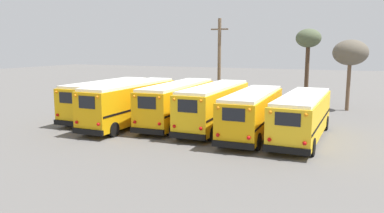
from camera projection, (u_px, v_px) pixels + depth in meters
The scene contains 10 objects.
ground_plane at pixel (194, 127), 28.51m from camera, with size 160.00×160.00×0.00m, color #5B5956.
school_bus_0 at pixel (107, 99), 31.55m from camera, with size 2.57×9.80×3.19m.
school_bus_1 at pixel (131, 102), 29.05m from camera, with size 2.51×10.64×3.30m.
school_bus_2 at pixel (178, 102), 29.39m from camera, with size 2.95×10.72×3.22m.
school_bus_3 at pixel (215, 105), 27.80m from camera, with size 2.63×10.46×3.23m.
school_bus_4 at pixel (253, 112), 25.33m from camera, with size 2.73×9.75×3.05m.
school_bus_5 at pixel (302, 115), 24.42m from camera, with size 2.85×10.20×2.96m.
utility_pole at pixel (219, 62), 37.56m from camera, with size 1.80×0.33×8.83m.
bare_tree_0 at pixel (308, 41), 39.26m from camera, with size 2.61×2.61×7.93m.
bare_tree_1 at pixel (350, 53), 35.07m from camera, with size 3.21×3.21×6.72m.
Camera 1 is at (11.00, -25.65, 6.02)m, focal length 35.00 mm.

